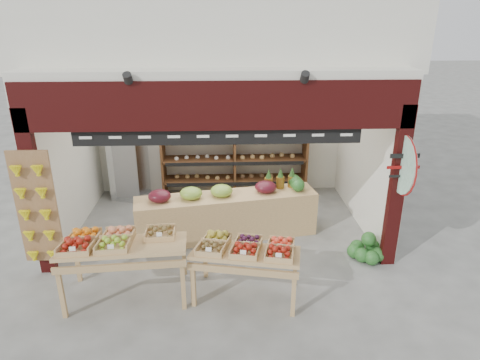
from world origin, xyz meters
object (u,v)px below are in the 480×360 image
refrigerator (128,161)px  display_table_left (116,243)px  watermelon_pile (366,250)px  mid_counter (226,214)px  back_shelving (234,143)px  cardboard_stack (168,215)px  display_table_right (247,250)px

refrigerator → display_table_left: (0.54, -3.59, 0.01)m
refrigerator → watermelon_pile: (4.45, -2.79, -0.68)m
mid_counter → display_table_left: bearing=-133.1°
back_shelving → cardboard_stack: 2.23m
refrigerator → watermelon_pile: bearing=-15.2°
refrigerator → watermelon_pile: refrigerator is taller
display_table_right → refrigerator: bearing=122.8°
watermelon_pile → back_shelving: bearing=126.7°
mid_counter → display_table_right: size_ratio=2.02×
mid_counter → watermelon_pile: mid_counter is taller
cardboard_stack → mid_counter: 1.25m
back_shelving → cardboard_stack: bearing=-132.1°
back_shelving → mid_counter: 2.12m
back_shelving → display_table_right: 3.79m
mid_counter → cardboard_stack: bearing=156.4°
mid_counter → display_table_left: 2.33m
mid_counter → watermelon_pile: (2.34, -0.88, -0.29)m
back_shelving → display_table_left: bearing=-116.1°
back_shelving → watermelon_pile: back_shelving is taller
display_table_left → display_table_right: 1.84m
refrigerator → mid_counter: (2.11, -1.91, -0.39)m
mid_counter → display_table_right: 1.84m
display_table_right → watermelon_pile: bearing=23.7°
display_table_right → cardboard_stack: bearing=121.4°
refrigerator → display_table_right: bearing=-40.4°
refrigerator → display_table_left: refrigerator is taller
cardboard_stack → refrigerator: bearing=124.9°
display_table_right → watermelon_pile: size_ratio=2.72×
back_shelving → watermelon_pile: size_ratio=5.30×
refrigerator → display_table_right: 4.40m
display_table_left → watermelon_pile: 4.05m
mid_counter → display_table_right: mid_counter is taller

